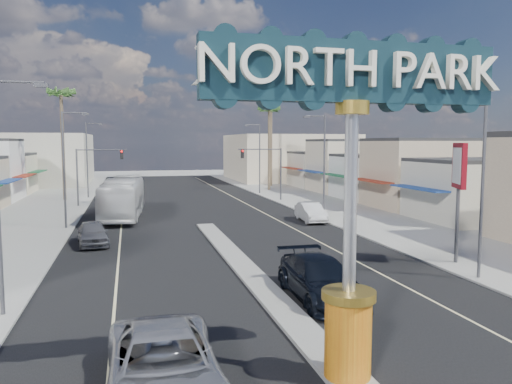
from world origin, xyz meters
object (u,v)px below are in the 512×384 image
traffic_signal_left (95,166)px  streetlight_r_near (480,176)px  streetlight_l_far (88,156)px  city_bus (123,198)px  streetlight_r_mid (322,161)px  car_parked_right (311,212)px  streetlight_l_near (1,185)px  palm_right_far (271,104)px  palm_left_far (61,99)px  traffic_signal_right (266,164)px  palm_right_mid (269,114)px  streetlight_l_mid (66,164)px  suv_left (164,366)px  streetlight_r_far (258,155)px  car_parked_left (93,233)px  suv_right (320,279)px  gateway_sign (351,170)px  bank_pylon_sign (459,172)px

traffic_signal_left → streetlight_r_near: streetlight_r_near is taller
streetlight_l_far → city_bus: streetlight_l_far is taller
streetlight_l_far → streetlight_r_mid: size_ratio=1.00×
streetlight_r_near → car_parked_right: size_ratio=1.89×
streetlight_l_near → palm_right_far: 58.35m
palm_left_far → palm_right_far: bearing=23.2°
traffic_signal_left → traffic_signal_right: same height
palm_right_mid → palm_left_far: bearing=-167.0°
streetlight_l_mid → traffic_signal_right: bearing=35.5°
streetlight_l_near → suv_left: bearing=-55.1°
streetlight_r_far → car_parked_left: 34.44m
streetlight_l_mid → city_bus: (4.04, 5.36, -3.31)m
suv_left → car_parked_left: 21.28m
streetlight_l_far → palm_right_far: (25.43, 10.00, 7.32)m
traffic_signal_left → suv_right: traffic_signal_left is taller
traffic_signal_right → city_bus: bearing=-151.0°
suv_right → car_parked_right: (7.00, 19.82, -0.11)m
palm_right_far → car_parked_left: (-23.19, -38.66, -11.61)m
gateway_sign → palm_right_mid: palm_right_mid is taller
streetlight_r_far → palm_left_far: size_ratio=0.69×
streetlight_r_near → streetlight_r_far: 42.00m
car_parked_left → car_parked_right: bearing=10.9°
streetlight_l_far → car_parked_right: streetlight_l_far is taller
traffic_signal_right → streetlight_r_far: size_ratio=0.67×
gateway_sign → streetlight_r_near: bearing=37.6°
streetlight_l_near → palm_left_far: size_ratio=0.69×
suv_left → streetlight_l_near: bearing=124.9°
streetlight_r_near → car_parked_left: streetlight_r_near is taller
traffic_signal_left → car_parked_left: size_ratio=1.31×
streetlight_l_mid → palm_left_far: palm_left_far is taller
traffic_signal_left → streetlight_r_near: bearing=-60.0°
streetlight_l_mid → city_bus: 7.49m
streetlight_r_mid → car_parked_left: (-18.62, -6.66, -4.29)m
car_parked_right → streetlight_l_near: bearing=-131.7°
suv_right → city_bus: 27.59m
streetlight_l_far → suv_left: 50.17m
traffic_signal_left → streetlight_l_far: bearing=98.9°
suv_left → streetlight_l_far: bearing=96.1°
bank_pylon_sign → suv_left: bearing=-125.3°
palm_right_mid → streetlight_l_near: bearing=-117.0°
gateway_sign → car_parked_left: 23.45m
palm_right_far → city_bus: palm_right_far is taller
streetlight_r_mid → streetlight_r_near: bearing=-90.0°
streetlight_l_mid → streetlight_r_mid: size_ratio=1.00×
streetlight_r_far → streetlight_r_near: bearing=-90.0°
suv_right → streetlight_r_near: bearing=6.8°
traffic_signal_left → bank_pylon_sign: bank_pylon_sign is taller
streetlight_l_near → palm_left_far: bearing=93.7°
streetlight_l_mid → streetlight_l_far: 22.00m
palm_right_far → suv_right: (-13.00, -52.90, -11.49)m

